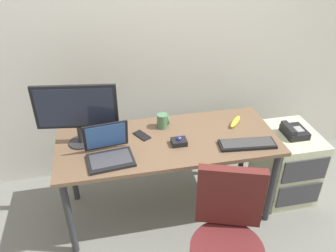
# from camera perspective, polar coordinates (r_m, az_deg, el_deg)

# --- Properties ---
(ground_plane) EXTENTS (8.00, 8.00, 0.00)m
(ground_plane) POSITION_cam_1_polar(r_m,az_deg,el_deg) (3.01, 0.00, -13.51)
(ground_plane) COLOR slate
(back_wall) EXTENTS (6.00, 0.10, 2.80)m
(back_wall) POSITION_cam_1_polar(r_m,az_deg,el_deg) (2.88, -2.94, 16.98)
(back_wall) COLOR beige
(back_wall) RESTS_ON ground
(desk) EXTENTS (1.65, 0.68, 0.71)m
(desk) POSITION_cam_1_polar(r_m,az_deg,el_deg) (2.59, 0.00, -3.64)
(desk) COLOR brown
(desk) RESTS_ON ground
(file_cabinet) EXTENTS (0.42, 0.53, 0.62)m
(file_cabinet) POSITION_cam_1_polar(r_m,az_deg,el_deg) (3.14, 19.10, -5.94)
(file_cabinet) COLOR beige
(file_cabinet) RESTS_ON ground
(desk_phone) EXTENTS (0.17, 0.20, 0.09)m
(desk_phone) POSITION_cam_1_polar(r_m,az_deg,el_deg) (2.93, 20.28, -0.85)
(desk_phone) COLOR black
(desk_phone) RESTS_ON file_cabinet
(office_chair) EXTENTS (0.52, 0.54, 0.92)m
(office_chair) POSITION_cam_1_polar(r_m,az_deg,el_deg) (2.24, 9.66, -19.43)
(office_chair) COLOR black
(office_chair) RESTS_ON ground
(monitor_main) EXTENTS (0.57, 0.18, 0.47)m
(monitor_main) POSITION_cam_1_polar(r_m,az_deg,el_deg) (2.45, -15.11, 2.54)
(monitor_main) COLOR #262628
(monitor_main) RESTS_ON desk
(keyboard) EXTENTS (0.42, 0.18, 0.03)m
(keyboard) POSITION_cam_1_polar(r_m,az_deg,el_deg) (2.55, 13.10, -2.93)
(keyboard) COLOR black
(keyboard) RESTS_ON desk
(laptop) EXTENTS (0.34, 0.30, 0.24)m
(laptop) POSITION_cam_1_polar(r_m,az_deg,el_deg) (2.38, -9.84, -4.15)
(laptop) COLOR black
(laptop) RESTS_ON desk
(trackball_mouse) EXTENTS (0.11, 0.09, 0.07)m
(trackball_mouse) POSITION_cam_1_polar(r_m,az_deg,el_deg) (2.49, 1.86, -2.61)
(trackball_mouse) COLOR black
(trackball_mouse) RESTS_ON desk
(coffee_mug) EXTENTS (0.09, 0.08, 0.11)m
(coffee_mug) POSITION_cam_1_polar(r_m,az_deg,el_deg) (2.67, -0.88, 0.87)
(coffee_mug) COLOR #497550
(coffee_mug) RESTS_ON desk
(cell_phone) EXTENTS (0.13, 0.16, 0.01)m
(cell_phone) POSITION_cam_1_polar(r_m,az_deg,el_deg) (2.59, -4.38, -1.58)
(cell_phone) COLOR black
(cell_phone) RESTS_ON desk
(banana) EXTENTS (0.16, 0.17, 0.04)m
(banana) POSITION_cam_1_polar(r_m,az_deg,el_deg) (2.78, 11.18, 0.72)
(banana) COLOR yellow
(banana) RESTS_ON desk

